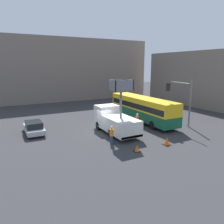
{
  "coord_description": "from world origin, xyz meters",
  "views": [
    {
      "loc": [
        -9.99,
        -21.36,
        7.48
      ],
      "look_at": [
        1.2,
        0.02,
        2.28
      ],
      "focal_mm": 35.0,
      "sensor_mm": 36.0,
      "label": 1
    }
  ],
  "objects": [
    {
      "name": "building_backdrop_far",
      "position": [
        0.0,
        27.89,
        6.51
      ],
      "size": [
        44.0,
        10.0,
        13.03
      ],
      "color": "gray",
      "rests_on": "ground_plane"
    },
    {
      "name": "ground_plane",
      "position": [
        0.0,
        0.0,
        0.0
      ],
      "size": [
        120.0,
        120.0,
        0.0
      ],
      "primitive_type": "plane",
      "color": "#333335"
    },
    {
      "name": "traffic_light_pole",
      "position": [
        9.33,
        -2.48,
        3.92
      ],
      "size": [
        3.47,
        3.22,
        5.77
      ],
      "color": "slate",
      "rests_on": "ground_plane"
    },
    {
      "name": "utility_truck",
      "position": [
        1.2,
        -0.72,
        1.48
      ],
      "size": [
        2.55,
        6.59,
        6.02
      ],
      "color": "silver",
      "rests_on": "ground_plane"
    },
    {
      "name": "traffic_cone_mid_road",
      "position": [
        3.8,
        -6.3,
        0.37
      ],
      "size": [
        0.68,
        0.68,
        0.78
      ],
      "color": "black",
      "rests_on": "ground_plane"
    },
    {
      "name": "parked_car_curbside",
      "position": [
        -6.89,
        3.22,
        0.73
      ],
      "size": [
        1.85,
        4.23,
        1.44
      ],
      "color": "#A8A8B2",
      "rests_on": "ground_plane"
    },
    {
      "name": "city_bus",
      "position": [
        6.98,
        2.3,
        1.91
      ],
      "size": [
        2.57,
        12.17,
        3.26
      ],
      "rotation": [
        0.0,
        0.0,
        1.83
      ],
      "color": "#145638",
      "rests_on": "ground_plane"
    },
    {
      "name": "building_backdrop_side",
      "position": [
        26.08,
        5.02,
        4.98
      ],
      "size": [
        10.0,
        28.0,
        9.96
      ],
      "color": "gray",
      "rests_on": "ground_plane"
    },
    {
      "name": "road_worker_directing",
      "position": [
        4.44,
        -0.3,
        0.92
      ],
      "size": [
        0.38,
        0.38,
        1.84
      ],
      "rotation": [
        0.0,
        0.0,
        4.66
      ],
      "color": "navy",
      "rests_on": "ground_plane"
    },
    {
      "name": "road_worker_near_truck",
      "position": [
        -0.73,
        -3.6,
        0.9
      ],
      "size": [
        0.38,
        0.38,
        1.8
      ],
      "rotation": [
        0.0,
        0.0,
        2.38
      ],
      "color": "navy",
      "rests_on": "ground_plane"
    },
    {
      "name": "traffic_cone_near_truck",
      "position": [
        0.37,
        -6.35,
        0.29
      ],
      "size": [
        0.55,
        0.55,
        0.63
      ],
      "color": "black",
      "rests_on": "ground_plane"
    }
  ]
}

